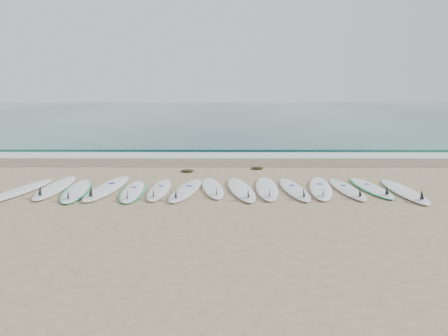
{
  "coord_description": "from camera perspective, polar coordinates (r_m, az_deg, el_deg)",
  "views": [
    {
      "loc": [
        0.33,
        -10.6,
        2.57
      ],
      "look_at": [
        0.27,
        0.96,
        0.4
      ],
      "focal_mm": 35.0,
      "sensor_mm": 36.0,
      "label": 1
    }
  ],
  "objects": [
    {
      "name": "surfboard_10",
      "position": [
        10.96,
        9.21,
        -2.77
      ],
      "size": [
        0.74,
        2.54,
        0.32
      ],
      "rotation": [
        0.0,
        0.0,
        0.09
      ],
      "color": "white",
      "rests_on": "ground"
    },
    {
      "name": "surfboard_12",
      "position": [
        11.27,
        15.83,
        -2.69
      ],
      "size": [
        0.67,
        2.43,
        0.31
      ],
      "rotation": [
        0.0,
        0.0,
        0.07
      ],
      "color": "silver",
      "rests_on": "ground"
    },
    {
      "name": "surfboard_4",
      "position": [
        10.93,
        -11.86,
        -2.97
      ],
      "size": [
        0.74,
        2.4,
        0.3
      ],
      "rotation": [
        0.0,
        0.0,
        0.07
      ],
      "color": "white",
      "rests_on": "ground"
    },
    {
      "name": "surfboard_7",
      "position": [
        11.0,
        -1.48,
        -2.61
      ],
      "size": [
        0.82,
        2.44,
        0.31
      ],
      "rotation": [
        0.0,
        0.0,
        0.14
      ],
      "color": "white",
      "rests_on": "ground"
    },
    {
      "name": "surfboard_13",
      "position": [
        11.64,
        18.68,
        -2.46
      ],
      "size": [
        0.81,
        2.45,
        0.31
      ],
      "rotation": [
        0.0,
        0.0,
        0.1
      ],
      "color": "white",
      "rests_on": "ground"
    },
    {
      "name": "foam_band",
      "position": [
        16.31,
        -0.86,
        1.63
      ],
      "size": [
        120.0,
        1.4,
        0.04
      ],
      "primitive_type": "cube",
      "color": "silver",
      "rests_on": "ground"
    },
    {
      "name": "surfboard_5",
      "position": [
        10.92,
        -8.48,
        -2.82
      ],
      "size": [
        0.51,
        2.36,
        0.3
      ],
      "rotation": [
        0.0,
        0.0,
        -0.01
      ],
      "color": "white",
      "rests_on": "ground"
    },
    {
      "name": "surfboard_6",
      "position": [
        10.79,
        -5.03,
        -2.89
      ],
      "size": [
        0.94,
        2.61,
        0.33
      ],
      "rotation": [
        0.0,
        0.0,
        -0.16
      ],
      "color": "white",
      "rests_on": "ground"
    },
    {
      "name": "ground",
      "position": [
        10.92,
        -1.43,
        -2.99
      ],
      "size": [
        120.0,
        120.0,
        0.0
      ],
      "primitive_type": "plane",
      "color": "#9D8966"
    },
    {
      "name": "wet_sand_band",
      "position": [
        14.93,
        -0.96,
        0.73
      ],
      "size": [
        120.0,
        1.8,
        0.01
      ],
      "primitive_type": "cube",
      "color": "#70634A",
      "rests_on": "ground"
    },
    {
      "name": "surfboard_9",
      "position": [
        10.98,
        5.63,
        -2.65
      ],
      "size": [
        0.62,
        2.64,
        0.34
      ],
      "rotation": [
        0.0,
        0.0,
        -0.03
      ],
      "color": "white",
      "rests_on": "ground"
    },
    {
      "name": "surfboard_0",
      "position": [
        11.8,
        -25.21,
        -2.69
      ],
      "size": [
        1.01,
        2.73,
        0.34
      ],
      "rotation": [
        0.0,
        0.0,
        -0.17
      ],
      "color": "white",
      "rests_on": "ground"
    },
    {
      "name": "wave_crest",
      "position": [
        17.79,
        -0.76,
        2.48
      ],
      "size": [
        120.0,
        1.0,
        0.1
      ],
      "primitive_type": "cube",
      "color": "#226359",
      "rests_on": "ground"
    },
    {
      "name": "surfboard_11",
      "position": [
        11.21,
        12.5,
        -2.58
      ],
      "size": [
        0.93,
        2.68,
        0.34
      ],
      "rotation": [
        0.0,
        0.0,
        -0.15
      ],
      "color": "white",
      "rests_on": "ground"
    },
    {
      "name": "ocean",
      "position": [
        43.18,
        -0.14,
        7.23
      ],
      "size": [
        120.0,
        55.0,
        0.03
      ],
      "primitive_type": "cube",
      "color": "#226359",
      "rests_on": "ground"
    },
    {
      "name": "seaweed_far",
      "position": [
        13.77,
        4.33,
        -0.0
      ],
      "size": [
        0.39,
        0.31,
        0.08
      ],
      "primitive_type": "ellipsoid",
      "color": "black",
      "rests_on": "ground"
    },
    {
      "name": "surfboard_14",
      "position": [
        11.49,
        22.54,
        -2.83
      ],
      "size": [
        0.57,
        2.64,
        0.34
      ],
      "rotation": [
        0.0,
        0.0,
        0.01
      ],
      "color": "white",
      "rests_on": "ground"
    },
    {
      "name": "surfboard_1",
      "position": [
        11.8,
        -21.26,
        -2.39
      ],
      "size": [
        0.66,
        2.75,
        0.35
      ],
      "rotation": [
        0.0,
        0.0,
        0.04
      ],
      "color": "white",
      "rests_on": "ground"
    },
    {
      "name": "seaweed_near",
      "position": [
        13.32,
        -4.82,
        -0.36
      ],
      "size": [
        0.4,
        0.31,
        0.08
      ],
      "primitive_type": "ellipsoid",
      "color": "black",
      "rests_on": "ground"
    },
    {
      "name": "surfboard_2",
      "position": [
        11.31,
        -18.76,
        -2.84
      ],
      "size": [
        0.96,
        2.59,
        0.32
      ],
      "rotation": [
        0.0,
        0.0,
        0.14
      ],
      "color": "white",
      "rests_on": "ground"
    },
    {
      "name": "surfboard_3",
      "position": [
        11.33,
        -15.1,
        -2.53
      ],
      "size": [
        0.86,
        2.92,
        0.37
      ],
      "rotation": [
        0.0,
        0.0,
        -0.09
      ],
      "color": "white",
      "rests_on": "ground"
    },
    {
      "name": "surfboard_8",
      "position": [
        10.81,
        2.28,
        -2.81
      ],
      "size": [
        0.91,
        2.7,
        0.34
      ],
      "rotation": [
        0.0,
        0.0,
        0.14
      ],
      "color": "white",
      "rests_on": "ground"
    }
  ]
}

